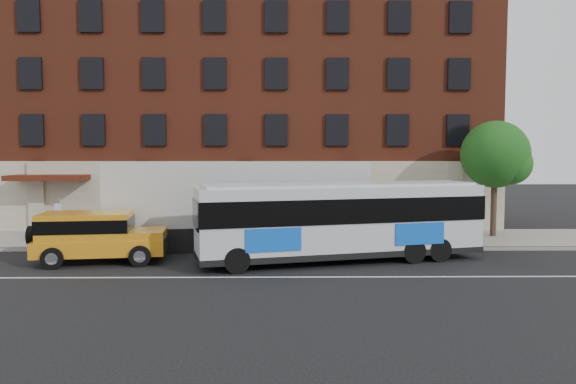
{
  "coord_description": "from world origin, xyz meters",
  "views": [
    {
      "loc": [
        2.07,
        -19.27,
        4.63
      ],
      "look_at": [
        2.35,
        5.5,
        2.83
      ],
      "focal_mm": 33.59,
      "sensor_mm": 36.0,
      "label": 1
    }
  ],
  "objects_px": {
    "sign_pole": "(59,220)",
    "shipping_container": "(239,205)",
    "city_bus": "(341,218)",
    "yellow_suv": "(95,234)",
    "street_tree": "(496,157)"
  },
  "relations": [
    {
      "from": "sign_pole",
      "to": "yellow_suv",
      "type": "height_order",
      "value": "sign_pole"
    },
    {
      "from": "street_tree",
      "to": "yellow_suv",
      "type": "relative_size",
      "value": 1.09
    },
    {
      "from": "street_tree",
      "to": "yellow_suv",
      "type": "height_order",
      "value": "street_tree"
    },
    {
      "from": "sign_pole",
      "to": "street_tree",
      "type": "xyz_separation_m",
      "value": [
        22.04,
        3.34,
        2.96
      ]
    },
    {
      "from": "sign_pole",
      "to": "shipping_container",
      "type": "distance_m",
      "value": 8.54
    },
    {
      "from": "city_bus",
      "to": "yellow_suv",
      "type": "bearing_deg",
      "value": -179.14
    },
    {
      "from": "sign_pole",
      "to": "yellow_suv",
      "type": "distance_m",
      "value": 3.96
    },
    {
      "from": "sign_pole",
      "to": "shipping_container",
      "type": "relative_size",
      "value": 0.19
    },
    {
      "from": "city_bus",
      "to": "shipping_container",
      "type": "bearing_deg",
      "value": 142.37
    },
    {
      "from": "yellow_suv",
      "to": "shipping_container",
      "type": "xyz_separation_m",
      "value": [
        5.78,
        3.7,
        0.85
      ]
    },
    {
      "from": "city_bus",
      "to": "yellow_suv",
      "type": "xyz_separation_m",
      "value": [
        -10.37,
        -0.16,
        -0.63
      ]
    },
    {
      "from": "sign_pole",
      "to": "city_bus",
      "type": "height_order",
      "value": "city_bus"
    },
    {
      "from": "street_tree",
      "to": "city_bus",
      "type": "relative_size",
      "value": 0.5
    },
    {
      "from": "sign_pole",
      "to": "city_bus",
      "type": "relative_size",
      "value": 0.2
    },
    {
      "from": "city_bus",
      "to": "yellow_suv",
      "type": "relative_size",
      "value": 2.19
    }
  ]
}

